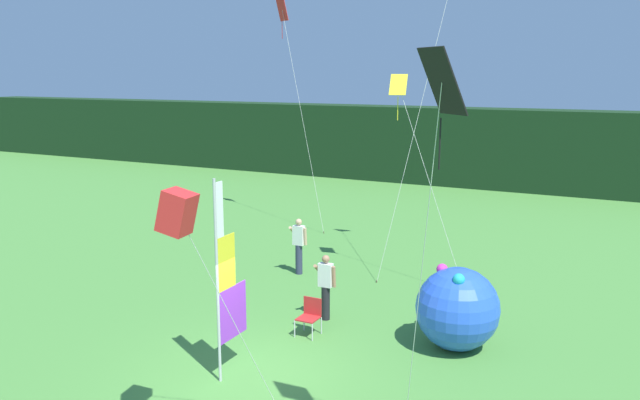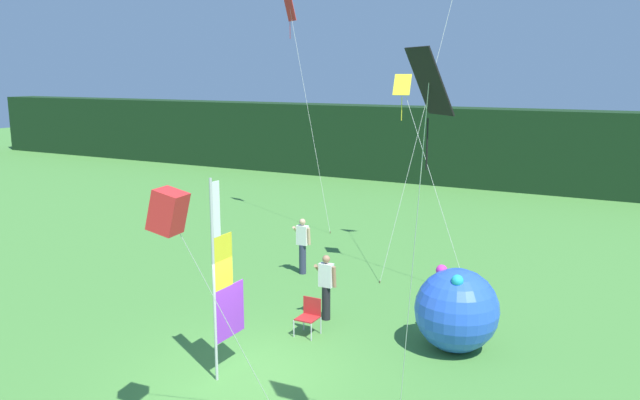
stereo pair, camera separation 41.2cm
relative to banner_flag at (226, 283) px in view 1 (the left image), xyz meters
The scene contains 11 objects.
ground_plane 2.06m from the banner_flag, 32.43° to the left, with size 120.00×120.00×0.00m, color #478438.
distant_treeline 25.46m from the banner_flag, 89.36° to the left, with size 80.00×2.40×4.34m, color black.
banner_flag is the anchor object (origin of this frame).
person_near_banner 3.91m from the banner_flag, 83.21° to the left, with size 0.55×0.48×1.72m.
person_mid_field 7.15m from the banner_flag, 106.48° to the left, with size 0.55×0.48×1.78m.
inflatable_balloon 5.35m from the banner_flag, 41.72° to the left, with size 1.92×1.92×1.94m.
folding_chair 3.14m from the banner_flag, 79.01° to the left, with size 0.51×0.51×0.89m.
kite_black_diamond_1 6.49m from the banner_flag, 20.45° to the right, with size 1.35×2.10×6.59m.
kite_red_box_2 3.66m from the banner_flag, 68.04° to the right, with size 0.83×2.35×4.53m.
kite_red_diamond_3 15.78m from the banner_flag, 114.94° to the left, with size 2.97×1.69×9.29m.
kite_yellow_diamond_4 8.62m from the banner_flag, 83.25° to the left, with size 2.72×0.90×6.22m.
Camera 1 is at (7.08, -10.51, 6.25)m, focal length 36.04 mm.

